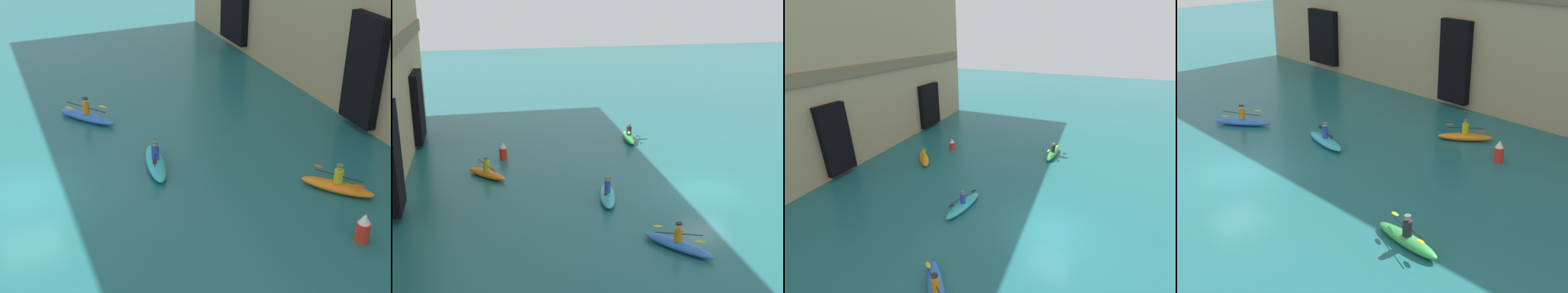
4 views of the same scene
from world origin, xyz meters
The scene contains 6 objects.
ground_plane centered at (0.00, 0.00, 0.00)m, with size 120.00×120.00×0.00m, color #1E6066.
kayak_blue centered at (-5.84, 3.79, 0.25)m, with size 3.08×2.63×1.22m.
kayak_orange centered at (4.41, 11.45, 0.26)m, with size 2.66×2.40×1.19m.
kayak_green centered at (9.76, 1.59, 0.26)m, with size 3.13×0.94×1.19m.
kayak_cyan centered at (-0.09, 5.46, 0.25)m, with size 3.27×1.31×1.23m.
marker_buoy centered at (7.37, 10.36, 0.51)m, with size 0.49×0.49×1.10m.
Camera 4 is at (21.48, -10.61, 10.42)m, focal length 50.00 mm.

